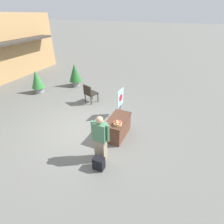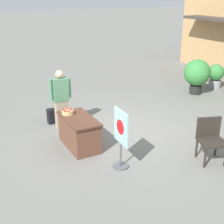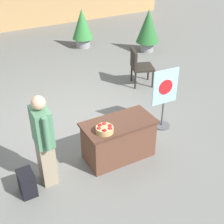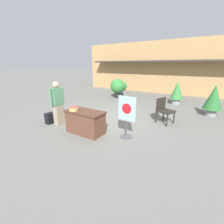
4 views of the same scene
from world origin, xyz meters
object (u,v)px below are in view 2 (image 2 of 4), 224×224
backpack (53,116)px  patio_chair (210,137)px  display_table (79,132)px  person_visitor (61,99)px  potted_plant_far_left (216,75)px  potted_plant_near_right (197,74)px  apple_basket (68,112)px  poster_board (121,137)px

backpack → patio_chair: 4.47m
display_table → person_visitor: 1.43m
person_visitor → potted_plant_far_left: person_visitor is taller
person_visitor → patio_chair: 4.07m
potted_plant_near_right → potted_plant_far_left: bearing=100.6°
apple_basket → backpack: bearing=178.0°
display_table → potted_plant_far_left: bearing=107.8°
display_table → apple_basket: bearing=-158.4°
apple_basket → poster_board: bearing=18.4°
display_table → patio_chair: size_ratio=1.35×
display_table → potted_plant_far_left: 7.02m
patio_chair → apple_basket: bearing=-113.1°
patio_chair → potted_plant_near_right: 5.01m
person_visitor → potted_plant_far_left: size_ratio=1.73×
display_table → person_visitor: person_visitor is taller
display_table → poster_board: size_ratio=0.99×
display_table → potted_plant_near_right: (-1.93, 5.48, 0.38)m
person_visitor → poster_board: size_ratio=1.24×
backpack → potted_plant_far_left: potted_plant_far_left is taller
poster_board → potted_plant_far_left: (-3.47, 6.27, -0.20)m
backpack → potted_plant_near_right: (-0.17, 5.57, 0.56)m
display_table → apple_basket: (-0.36, -0.14, 0.44)m
display_table → apple_basket: apple_basket is taller
person_visitor → patio_chair: (3.33, 2.32, -0.27)m
potted_plant_far_left → potted_plant_near_right: bearing=-79.4°
apple_basket → patio_chair: size_ratio=0.31×
poster_board → potted_plant_near_right: size_ratio=1.02×
person_visitor → potted_plant_far_left: bearing=98.1°
potted_plant_near_right → apple_basket: bearing=-74.4°
person_visitor → apple_basket: bearing=-8.5°
display_table → potted_plant_near_right: potted_plant_near_right is taller
patio_chair → potted_plant_near_right: bearing=161.2°
apple_basket → potted_plant_far_left: (-1.79, 6.83, -0.30)m
potted_plant_near_right → patio_chair: bearing=-38.8°
display_table → poster_board: bearing=17.5°
poster_board → potted_plant_near_right: 6.01m
display_table → potted_plant_far_left: (-2.15, 6.69, 0.14)m
person_visitor → backpack: bearing=-161.3°
backpack → potted_plant_near_right: potted_plant_near_right is taller
person_visitor → potted_plant_far_left: 6.71m
backpack → potted_plant_far_left: bearing=93.3°
potted_plant_near_right → display_table: bearing=-70.6°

